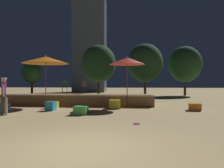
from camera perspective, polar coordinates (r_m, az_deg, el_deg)
ground_plane at (r=5.18m, az=-8.78°, el=-16.22°), size 120.00×120.00×0.00m
wooden_deck at (r=15.23m, az=-8.16°, el=-4.00°), size 9.76×3.17×0.73m
patio_umbrella_0 at (r=14.51m, az=-16.94°, el=6.01°), size 2.89×2.89×3.22m
patio_umbrella_1 at (r=13.24m, az=3.96°, el=6.00°), size 2.17×2.17×3.08m
cube_seat_0 at (r=12.53m, az=0.72°, el=-5.30°), size 0.68×0.68×0.49m
cube_seat_1 at (r=12.06m, az=-15.69°, el=-5.54°), size 0.49×0.49×0.49m
cube_seat_2 at (r=12.47m, az=-26.67°, el=-5.54°), size 0.61×0.61×0.41m
cube_seat_3 at (r=13.07m, az=-15.26°, el=-5.31°), size 0.58×0.58×0.39m
cube_seat_4 at (r=10.31m, az=-8.10°, el=-6.81°), size 0.60×0.60×0.39m
cube_seat_5 at (r=12.49m, az=20.79°, el=-5.59°), size 0.73×0.73×0.38m
person_1 at (r=11.02m, az=-26.42°, el=-2.37°), size 0.30×0.48×1.71m
bistro_chair_0 at (r=15.99m, az=-7.30°, el=-0.40°), size 0.46×0.47×0.90m
bistro_chair_1 at (r=15.05m, az=-12.23°, el=-0.45°), size 0.42×0.43×0.90m
frisbee_disc at (r=7.95m, az=6.49°, el=-10.23°), size 0.24×0.24×0.03m
background_tree_0 at (r=24.57m, az=8.64°, el=5.44°), size 3.89×3.89×5.81m
background_tree_1 at (r=28.01m, az=-20.20°, el=2.71°), size 2.32×2.32×3.95m
background_tree_2 at (r=24.09m, az=-3.53°, el=5.31°), size 3.76×3.76×5.64m
background_tree_3 at (r=26.69m, az=18.53°, el=4.90°), size 3.78×3.78×5.70m
distant_building at (r=35.72m, az=-5.83°, el=9.90°), size 5.09×3.22×14.83m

